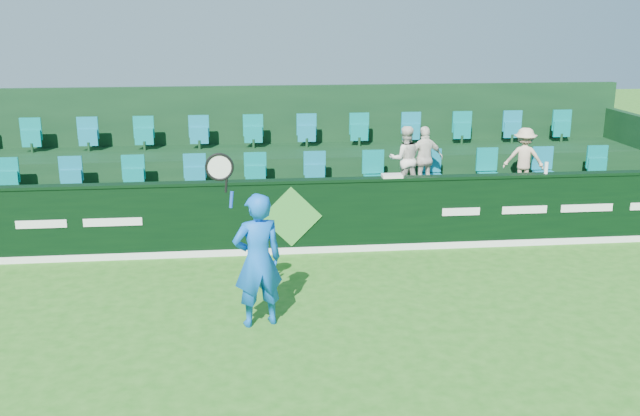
{
  "coord_description": "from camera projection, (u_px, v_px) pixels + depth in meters",
  "views": [
    {
      "loc": [
        -0.79,
        -8.24,
        4.23
      ],
      "look_at": [
        0.4,
        2.8,
        1.15
      ],
      "focal_mm": 40.0,
      "sensor_mm": 36.0,
      "label": 1
    }
  ],
  "objects": [
    {
      "name": "tennis_player",
      "position": [
        257.0,
        259.0,
        9.72
      ],
      "size": [
        1.06,
        0.61,
        2.48
      ],
      "color": "blue",
      "rests_on": "ground"
    },
    {
      "name": "spectator_middle",
      "position": [
        425.0,
        159.0,
        13.91
      ],
      "size": [
        0.79,
        0.43,
        1.28
      ],
      "primitive_type": "imported",
      "rotation": [
        0.0,
        0.0,
        3.31
      ],
      "color": "white",
      "rests_on": "stand_tier_front"
    },
    {
      "name": "stand_rear",
      "position": [
        280.0,
        151.0,
        15.92
      ],
      "size": [
        16.0,
        4.1,
        2.6
      ],
      "color": "black",
      "rests_on": "ground"
    },
    {
      "name": "sponsor_hoarding",
      "position": [
        291.0,
        216.0,
        12.76
      ],
      "size": [
        16.0,
        0.25,
        1.35
      ],
      "color": "black",
      "rests_on": "ground"
    },
    {
      "name": "seat_row_back",
      "position": [
        280.0,
        135.0,
        15.68
      ],
      "size": [
        13.5,
        0.5,
        0.6
      ],
      "primitive_type": "cube",
      "color": "#0F738C",
      "rests_on": "stand_tier_back"
    },
    {
      "name": "ground",
      "position": [
        313.0,
        353.0,
        9.11
      ],
      "size": [
        60.0,
        60.0,
        0.0
      ],
      "primitive_type": "plane",
      "color": "#246618",
      "rests_on": "ground"
    },
    {
      "name": "seat_row_front",
      "position": [
        286.0,
        175.0,
        14.09
      ],
      "size": [
        13.5,
        0.5,
        0.6
      ],
      "primitive_type": "cube",
      "color": "#0F738C",
      "rests_on": "stand_tier_front"
    },
    {
      "name": "stand_tier_front",
      "position": [
        287.0,
        214.0,
        13.89
      ],
      "size": [
        16.0,
        2.0,
        0.8
      ],
      "primitive_type": "cube",
      "color": "black",
      "rests_on": "ground"
    },
    {
      "name": "towel",
      "position": [
        392.0,
        176.0,
        12.76
      ],
      "size": [
        0.36,
        0.23,
        0.05
      ],
      "primitive_type": "cube",
      "color": "silver",
      "rests_on": "sponsor_hoarding"
    },
    {
      "name": "stand_tier_back",
      "position": [
        282.0,
        180.0,
        15.64
      ],
      "size": [
        16.0,
        1.8,
        1.3
      ],
      "primitive_type": "cube",
      "color": "black",
      "rests_on": "ground"
    },
    {
      "name": "spectator_left",
      "position": [
        405.0,
        159.0,
        13.87
      ],
      "size": [
        0.63,
        0.5,
        1.29
      ],
      "primitive_type": "imported",
      "rotation": [
        0.0,
        0.0,
        3.15
      ],
      "color": "silver",
      "rests_on": "stand_tier_front"
    },
    {
      "name": "drinks_bottle",
      "position": [
        546.0,
        168.0,
        13.04
      ],
      "size": [
        0.07,
        0.07,
        0.22
      ],
      "primitive_type": "cylinder",
      "color": "white",
      "rests_on": "sponsor_hoarding"
    },
    {
      "name": "spectator_right",
      "position": [
        524.0,
        158.0,
        14.12
      ],
      "size": [
        0.89,
        0.67,
        1.22
      ],
      "primitive_type": "imported",
      "rotation": [
        0.0,
        0.0,
        2.82
      ],
      "color": "beige",
      "rests_on": "stand_tier_front"
    }
  ]
}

